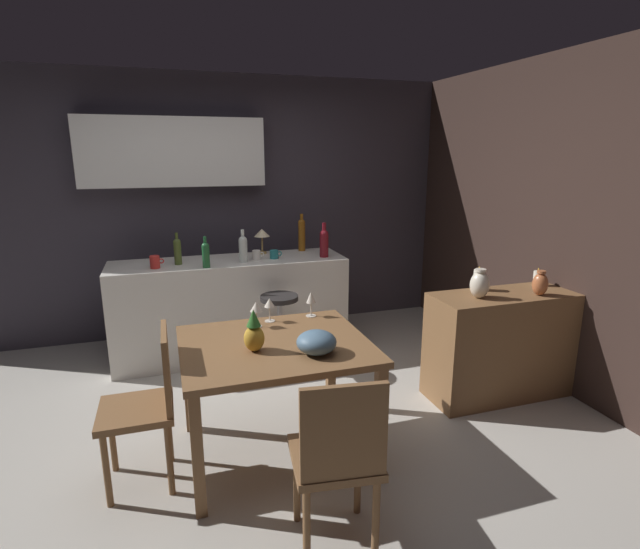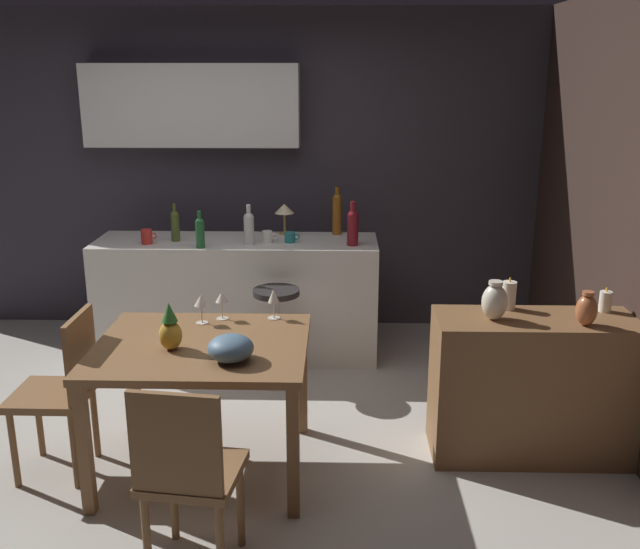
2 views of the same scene
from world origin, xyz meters
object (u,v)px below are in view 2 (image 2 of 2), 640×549
at_px(wine_bottle_ruby, 353,226).
at_px(bar_stool, 277,333).
at_px(wine_glass_right, 222,299).
at_px(wine_bottle_green, 200,231).
at_px(pillar_candle_tall, 605,301).
at_px(chair_by_doorway, 187,472).
at_px(wine_bottle_amber, 337,212).
at_px(fruit_bowl, 231,348).
at_px(pillar_candle_short, 509,295).
at_px(cup_teal, 290,237).
at_px(pineapple_centerpiece, 170,330).
at_px(wine_bottle_clear, 249,227).
at_px(cup_white, 268,237).
at_px(vase_copper, 587,310).
at_px(cup_red, 147,237).
at_px(wine_bottle_olive, 175,224).
at_px(wine_glass_center, 201,301).
at_px(wine_glass_left, 274,297).
at_px(sideboard_cabinet, 531,387).
at_px(dining_table, 202,359).
at_px(counter_lamp, 284,211).
at_px(chair_near_window, 63,387).

bearing_deg(wine_bottle_ruby, bar_stool, -143.62).
xyz_separation_m(wine_glass_right, wine_bottle_green, (-0.32, 1.05, 0.16)).
distance_m(wine_glass_right, pillar_candle_tall, 2.16).
bearing_deg(chair_by_doorway, wine_bottle_amber, 77.40).
xyz_separation_m(fruit_bowl, pillar_candle_short, (1.49, 0.60, 0.09)).
bearing_deg(cup_teal, pillar_candle_short, -43.21).
height_order(chair_by_doorway, pineapple_centerpiece, pineapple_centerpiece).
bearing_deg(wine_bottle_clear, cup_white, 22.10).
relative_size(wine_bottle_amber, vase_copper, 1.96).
xyz_separation_m(wine_glass_right, vase_copper, (1.98, -0.27, 0.04)).
height_order(pineapple_centerpiece, cup_red, cup_red).
height_order(fruit_bowl, wine_bottle_ruby, wine_bottle_ruby).
relative_size(bar_stool, wine_bottle_olive, 2.44).
bearing_deg(pineapple_centerpiece, wine_glass_center, 77.52).
height_order(wine_bottle_green, wine_bottle_olive, wine_bottle_olive).
bearing_deg(pillar_candle_tall, pillar_candle_short, 176.55).
distance_m(wine_bottle_olive, vase_copper, 2.94).
bearing_deg(wine_bottle_clear, cup_red, -179.26).
height_order(wine_glass_left, wine_bottle_clear, wine_bottle_clear).
distance_m(wine_glass_center, fruit_bowl, 0.59).
relative_size(wine_glass_center, cup_white, 1.56).
distance_m(cup_white, pillar_candle_short, 1.93).
height_order(bar_stool, wine_bottle_clear, wine_bottle_clear).
bearing_deg(wine_bottle_ruby, wine_glass_right, -123.71).
height_order(wine_glass_center, cup_teal, cup_teal).
xyz_separation_m(sideboard_cabinet, vase_copper, (0.22, -0.11, 0.50)).
bearing_deg(dining_table, pineapple_centerpiece, -148.23).
distance_m(counter_lamp, pillar_candle_tall, 2.45).
relative_size(wine_bottle_ruby, pillar_candle_tall, 2.26).
bearing_deg(pillar_candle_short, sideboard_cabinet, -50.85).
height_order(wine_glass_right, wine_glass_center, wine_glass_center).
bearing_deg(sideboard_cabinet, chair_near_window, -174.06).
bearing_deg(sideboard_cabinet, fruit_bowl, -164.68).
relative_size(fruit_bowl, wine_bottle_clear, 0.79).
bearing_deg(pillar_candle_short, wine_glass_right, 179.64).
height_order(wine_bottle_amber, vase_copper, wine_bottle_amber).
xyz_separation_m(sideboard_cabinet, wine_glass_left, (-1.46, 0.18, 0.46)).
distance_m(wine_bottle_green, cup_teal, 0.66).
xyz_separation_m(wine_bottle_ruby, cup_white, (-0.62, 0.07, -0.10)).
height_order(wine_glass_left, pillar_candle_tall, pillar_candle_tall).
bearing_deg(wine_bottle_amber, sideboard_cabinet, -56.58).
relative_size(sideboard_cabinet, cup_teal, 9.72).
relative_size(wine_glass_right, fruit_bowl, 0.71).
distance_m(wine_glass_center, pineapple_centerpiece, 0.40).
xyz_separation_m(dining_table, sideboard_cabinet, (1.81, 0.21, -0.24)).
relative_size(wine_bottle_amber, wine_bottle_olive, 1.31).
bearing_deg(pineapple_centerpiece, sideboard_cabinet, 8.77).
bearing_deg(wine_glass_center, chair_near_window, -152.68).
xyz_separation_m(dining_table, pillar_candle_tall, (2.21, 0.34, 0.23)).
distance_m(counter_lamp, vase_copper, 2.47).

